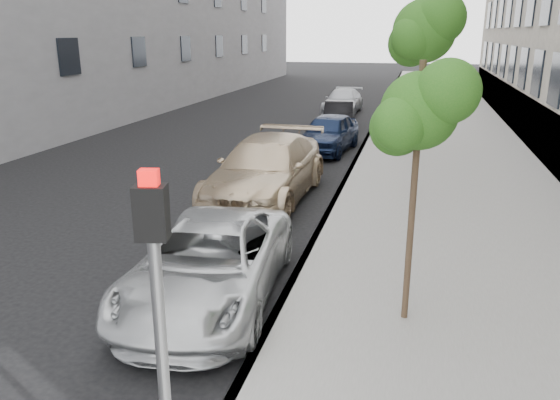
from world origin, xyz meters
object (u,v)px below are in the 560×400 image
at_px(minivan, 209,263).
at_px(signal_pole, 160,326).
at_px(sedan_blue, 328,133).
at_px(tree_mid, 425,31).
at_px(tree_near, 422,111).
at_px(tree_far, 423,45).
at_px(suv, 266,170).
at_px(sedan_black, 339,115).
at_px(sedan_rear, 343,101).

bearing_deg(minivan, signal_pole, -77.57).
bearing_deg(sedan_blue, tree_mid, -55.57).
height_order(tree_mid, minivan, tree_mid).
height_order(tree_near, tree_far, tree_far).
bearing_deg(suv, signal_pole, -76.92).
xyz_separation_m(tree_mid, minivan, (-3.33, -6.44, -3.81)).
distance_m(suv, sedan_black, 12.07).
distance_m(signal_pole, sedan_black, 22.75).
distance_m(tree_near, tree_far, 13.01).
bearing_deg(suv, tree_far, 62.31).
bearing_deg(minivan, sedan_black, 86.49).
bearing_deg(sedan_black, tree_mid, -78.60).
bearing_deg(signal_pole, tree_near, 54.25).
xyz_separation_m(minivan, sedan_rear, (-0.89, 23.47, -0.02)).
distance_m(tree_far, sedan_rear, 11.82).
relative_size(signal_pole, sedan_blue, 0.79).
bearing_deg(minivan, tree_far, 70.92).
xyz_separation_m(signal_pole, sedan_black, (-1.77, 22.63, -1.60)).
height_order(minivan, suv, suv).
bearing_deg(minivan, sedan_blue, 85.33).
bearing_deg(tree_mid, sedan_rear, 103.90).
relative_size(signal_pole, suv, 0.58).
xyz_separation_m(tree_near, suv, (-3.97, 6.06, -2.55)).
distance_m(tree_near, sedan_rear, 24.06).
relative_size(tree_near, suv, 0.68).
xyz_separation_m(minivan, sedan_blue, (0.00, 12.76, 0.04)).
distance_m(suv, sedan_blue, 6.78).
distance_m(tree_far, suv, 8.60).
xyz_separation_m(tree_near, sedan_rear, (-4.21, 23.53, -2.73)).
distance_m(tree_near, tree_mid, 6.59).
height_order(tree_mid, sedan_black, tree_mid).
height_order(tree_far, signal_pole, tree_far).
bearing_deg(tree_near, tree_far, 90.00).
bearing_deg(sedan_rear, suv, -87.38).
xyz_separation_m(signal_pole, sedan_rear, (-2.29, 28.02, -1.57)).
xyz_separation_m(tree_near, tree_mid, (0.00, 6.50, 1.10)).
bearing_deg(suv, sedan_rear, 92.91).
relative_size(minivan, sedan_black, 1.28).
distance_m(tree_near, signal_pole, 5.03).
xyz_separation_m(tree_near, minivan, (-3.33, 0.06, -2.71)).
bearing_deg(tree_mid, signal_pole, -99.94).
bearing_deg(tree_far, signal_pole, -96.29).
bearing_deg(sedan_rear, tree_near, -78.02).
bearing_deg(sedan_blue, sedan_black, 100.56).
relative_size(sedan_blue, sedan_rear, 0.93).
height_order(minivan, sedan_rear, minivan).
distance_m(tree_mid, signal_pole, 11.39).
distance_m(sedan_blue, sedan_rear, 10.75).
bearing_deg(sedan_blue, tree_near, -68.81).
bearing_deg(sedan_black, tree_near, -84.70).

